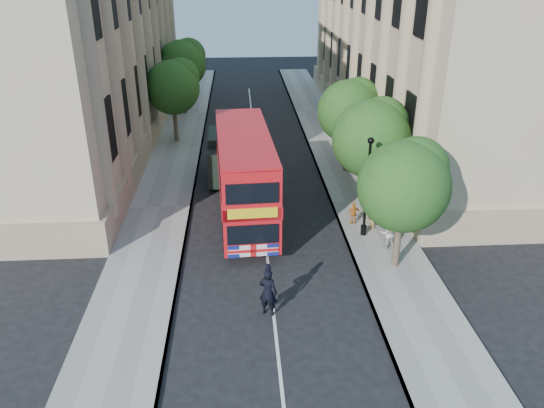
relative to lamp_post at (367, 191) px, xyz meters
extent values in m
plane|color=black|center=(-5.00, -6.00, -2.51)|extent=(120.00, 120.00, 0.00)
cube|color=gray|center=(0.75, 4.00, -2.45)|extent=(3.50, 80.00, 0.12)
cube|color=gray|center=(-10.75, 4.00, -2.45)|extent=(3.50, 80.00, 0.12)
cube|color=tan|center=(8.80, 18.00, 6.49)|extent=(12.00, 38.00, 18.00)
cube|color=tan|center=(-18.80, 18.00, 6.49)|extent=(12.00, 38.00, 18.00)
cylinder|color=#473828|center=(0.80, -3.00, -1.08)|extent=(0.32, 0.32, 2.86)
sphere|color=#194C19|center=(0.80, -3.00, 1.52)|extent=(4.00, 4.00, 4.00)
sphere|color=#194C19|center=(1.40, -2.60, 2.17)|extent=(2.80, 2.80, 2.80)
sphere|color=#194C19|center=(0.30, -3.30, 2.04)|extent=(2.60, 2.60, 2.60)
cylinder|color=#473828|center=(0.80, 3.00, -1.01)|extent=(0.32, 0.32, 2.99)
sphere|color=#194C19|center=(0.80, 3.00, 1.71)|extent=(4.20, 4.20, 4.20)
sphere|color=#194C19|center=(1.40, 3.40, 2.39)|extent=(2.94, 2.94, 2.94)
sphere|color=#194C19|center=(0.30, 2.70, 2.25)|extent=(2.73, 2.73, 2.73)
cylinder|color=#473828|center=(0.80, 9.00, -1.06)|extent=(0.32, 0.32, 2.90)
sphere|color=#194C19|center=(0.80, 9.00, 1.58)|extent=(4.00, 4.00, 4.00)
sphere|color=#194C19|center=(1.40, 9.40, 2.24)|extent=(2.80, 2.80, 2.80)
sphere|color=#194C19|center=(0.30, 8.70, 2.11)|extent=(2.60, 2.60, 2.60)
cylinder|color=#473828|center=(-11.00, 16.00, -1.01)|extent=(0.32, 0.32, 2.99)
sphere|color=#194C19|center=(-11.00, 16.00, 1.71)|extent=(4.00, 4.00, 4.00)
sphere|color=#194C19|center=(-10.40, 16.40, 2.39)|extent=(2.80, 2.80, 2.80)
sphere|color=#194C19|center=(-11.50, 15.70, 2.25)|extent=(2.60, 2.60, 2.60)
cylinder|color=#473828|center=(-11.00, 24.00, -0.93)|extent=(0.32, 0.32, 3.17)
sphere|color=#194C19|center=(-11.00, 24.00, 1.95)|extent=(4.20, 4.20, 4.20)
sphere|color=#194C19|center=(-10.40, 24.40, 2.67)|extent=(2.94, 2.94, 2.94)
sphere|color=#194C19|center=(-11.50, 23.70, 2.53)|extent=(2.73, 2.73, 2.73)
cylinder|color=black|center=(0.00, 0.00, -2.14)|extent=(0.30, 0.30, 0.50)
cylinder|color=black|center=(0.00, 0.00, 0.11)|extent=(0.14, 0.14, 5.00)
sphere|color=black|center=(0.00, 0.00, 2.61)|extent=(0.32, 0.32, 0.32)
cube|color=red|center=(-5.95, 2.56, 0.06)|extent=(3.18, 10.18, 4.18)
cube|color=black|center=(-5.95, 2.56, -0.87)|extent=(3.20, 9.55, 0.95)
cube|color=black|center=(-5.95, 2.56, 1.14)|extent=(3.20, 9.55, 0.95)
cube|color=yellow|center=(-5.68, -2.46, 0.19)|extent=(2.22, 0.20, 0.48)
cylinder|color=black|center=(-6.96, -1.05, -1.98)|extent=(0.35, 1.07, 1.06)
cylinder|color=black|center=(-4.57, -0.92, -1.98)|extent=(0.35, 1.07, 1.06)
cylinder|color=black|center=(-7.32, 5.82, -1.98)|extent=(0.35, 1.07, 1.06)
cylinder|color=black|center=(-4.94, 5.95, -1.98)|extent=(0.35, 1.07, 1.06)
cube|color=black|center=(-7.10, 6.75, -1.12)|extent=(2.06, 1.85, 2.16)
cube|color=black|center=(-7.10, 5.88, -0.87)|extent=(1.85, 0.10, 0.72)
cube|color=black|center=(-7.10, 9.01, -0.92)|extent=(2.06, 3.29, 2.57)
cube|color=black|center=(-7.10, 8.40, -2.15)|extent=(1.86, 4.93, 0.26)
cylinder|color=black|center=(-8.02, 6.65, -2.10)|extent=(0.23, 0.82, 0.82)
cylinder|color=black|center=(-6.17, 6.65, -2.10)|extent=(0.23, 0.82, 0.82)
cylinder|color=black|center=(-8.03, 10.04, -2.10)|extent=(0.23, 0.82, 0.82)
cylinder|color=black|center=(-6.18, 10.04, -2.10)|extent=(0.23, 0.82, 0.82)
imported|color=black|center=(-5.22, -6.15, -1.49)|extent=(0.88, 0.74, 2.05)
imported|color=beige|center=(0.83, -1.41, -1.58)|extent=(0.83, 0.66, 1.62)
imported|color=orange|center=(-0.29, 1.22, -1.78)|extent=(0.75, 0.39, 1.23)
imported|color=gold|center=(0.57, 0.62, -1.82)|extent=(0.73, 0.42, 1.13)
camera|label=1|loc=(-6.17, -23.48, 10.43)|focal=35.00mm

